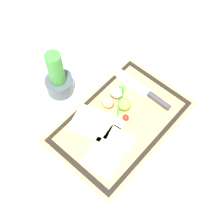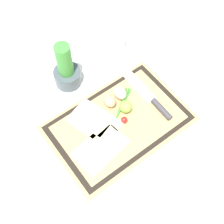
% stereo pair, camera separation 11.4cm
% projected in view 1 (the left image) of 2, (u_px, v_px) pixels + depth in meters
% --- Properties ---
extents(ground_plane, '(6.00, 6.00, 0.00)m').
position_uv_depth(ground_plane, '(120.00, 123.00, 1.16)').
color(ground_plane, white).
extents(cutting_board, '(0.51, 0.33, 0.02)m').
position_uv_depth(cutting_board, '(120.00, 122.00, 1.15)').
color(cutting_board, tan).
rests_on(cutting_board, ground_plane).
extents(pizza_slice_near, '(0.20, 0.14, 0.02)m').
position_uv_depth(pizza_slice_near, '(109.00, 149.00, 1.08)').
color(pizza_slice_near, beige).
rests_on(pizza_slice_near, cutting_board).
extents(pizza_slice_far, '(0.17, 0.21, 0.02)m').
position_uv_depth(pizza_slice_far, '(96.00, 124.00, 1.13)').
color(pizza_slice_far, beige).
rests_on(pizza_slice_far, cutting_board).
extents(knife, '(0.04, 0.30, 0.02)m').
position_uv_depth(knife, '(148.00, 93.00, 1.19)').
color(knife, silver).
rests_on(knife, cutting_board).
extents(egg_brown, '(0.04, 0.06, 0.04)m').
position_uv_depth(egg_brown, '(107.00, 102.00, 1.16)').
color(egg_brown, tan).
rests_on(egg_brown, cutting_board).
extents(egg_pink, '(0.04, 0.06, 0.04)m').
position_uv_depth(egg_pink, '(116.00, 92.00, 1.18)').
color(egg_pink, beige).
rests_on(egg_pink, cutting_board).
extents(lime, '(0.05, 0.05, 0.05)m').
position_uv_depth(lime, '(124.00, 104.00, 1.15)').
color(lime, '#7FB742').
rests_on(lime, cutting_board).
extents(cherry_tomato_red, '(0.02, 0.02, 0.02)m').
position_uv_depth(cherry_tomato_red, '(126.00, 118.00, 1.14)').
color(cherry_tomato_red, red).
rests_on(cherry_tomato_red, cutting_board).
extents(scallion_bunch, '(0.23, 0.16, 0.01)m').
position_uv_depth(scallion_bunch, '(118.00, 115.00, 1.15)').
color(scallion_bunch, '#388433').
rests_on(scallion_bunch, cutting_board).
extents(herb_pot, '(0.11, 0.11, 0.21)m').
position_uv_depth(herb_pot, '(58.00, 79.00, 1.17)').
color(herb_pot, '#3D474C').
rests_on(herb_pot, ground_plane).
extents(sauce_jar, '(0.08, 0.08, 0.09)m').
position_uv_depth(sauce_jar, '(99.00, 42.00, 1.30)').
color(sauce_jar, silver).
rests_on(sauce_jar, ground_plane).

